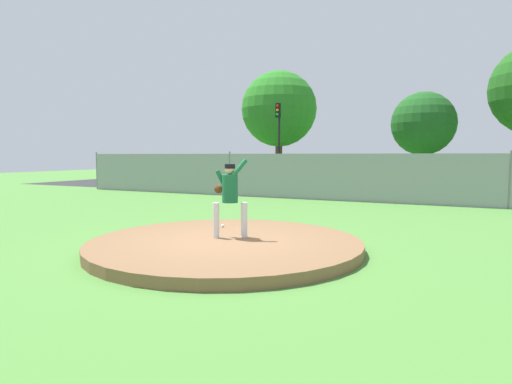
{
  "coord_description": "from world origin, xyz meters",
  "views": [
    {
      "loc": [
        4.27,
        -7.28,
        1.88
      ],
      "look_at": [
        -0.44,
        2.26,
        0.97
      ],
      "focal_mm": 30.08,
      "sensor_mm": 36.0,
      "label": 1
    }
  ],
  "objects_px": {
    "pitcher_youth": "(230,193)",
    "parked_car_teal": "(355,176)",
    "parked_car_white": "(286,175)",
    "baseball": "(223,226)",
    "parked_car_silver": "(428,178)",
    "traffic_light_near": "(279,129)"
  },
  "relations": [
    {
      "from": "pitcher_youth",
      "to": "parked_car_teal",
      "type": "bearing_deg",
      "value": 93.2
    },
    {
      "from": "parked_car_white",
      "to": "parked_car_teal",
      "type": "bearing_deg",
      "value": -4.24
    },
    {
      "from": "baseball",
      "to": "parked_car_teal",
      "type": "bearing_deg",
      "value": 90.14
    },
    {
      "from": "parked_car_silver",
      "to": "parked_car_teal",
      "type": "bearing_deg",
      "value": 175.36
    },
    {
      "from": "pitcher_youth",
      "to": "parked_car_white",
      "type": "height_order",
      "value": "pitcher_youth"
    },
    {
      "from": "parked_car_silver",
      "to": "parked_car_teal",
      "type": "height_order",
      "value": "parked_car_silver"
    },
    {
      "from": "pitcher_youth",
      "to": "traffic_light_near",
      "type": "xyz_separation_m",
      "value": [
        -6.68,
        18.06,
        2.4
      ]
    },
    {
      "from": "pitcher_youth",
      "to": "parked_car_teal",
      "type": "xyz_separation_m",
      "value": [
        -0.8,
        14.27,
        -0.32
      ]
    },
    {
      "from": "pitcher_youth",
      "to": "parked_car_silver",
      "type": "height_order",
      "value": "pitcher_youth"
    },
    {
      "from": "baseball",
      "to": "parked_car_teal",
      "type": "distance_m",
      "value": 13.27
    },
    {
      "from": "baseball",
      "to": "traffic_light_near",
      "type": "xyz_separation_m",
      "value": [
        -5.92,
        17.05,
        3.29
      ]
    },
    {
      "from": "parked_car_silver",
      "to": "parked_car_teal",
      "type": "relative_size",
      "value": 0.93
    },
    {
      "from": "baseball",
      "to": "parked_car_white",
      "type": "distance_m",
      "value": 14.12
    },
    {
      "from": "baseball",
      "to": "pitcher_youth",
      "type": "bearing_deg",
      "value": -52.73
    },
    {
      "from": "parked_car_teal",
      "to": "traffic_light_near",
      "type": "distance_m",
      "value": 7.51
    },
    {
      "from": "traffic_light_near",
      "to": "parked_car_silver",
      "type": "bearing_deg",
      "value": -23.54
    },
    {
      "from": "baseball",
      "to": "traffic_light_near",
      "type": "bearing_deg",
      "value": 109.13
    },
    {
      "from": "parked_car_silver",
      "to": "traffic_light_near",
      "type": "distance_m",
      "value": 10.55
    },
    {
      "from": "parked_car_silver",
      "to": "traffic_light_near",
      "type": "height_order",
      "value": "traffic_light_near"
    },
    {
      "from": "parked_car_teal",
      "to": "traffic_light_near",
      "type": "relative_size",
      "value": 0.89
    },
    {
      "from": "traffic_light_near",
      "to": "parked_car_teal",
      "type": "bearing_deg",
      "value": -32.79
    },
    {
      "from": "baseball",
      "to": "parked_car_silver",
      "type": "height_order",
      "value": "parked_car_silver"
    }
  ]
}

